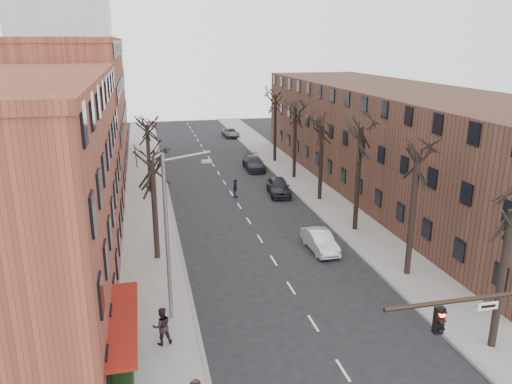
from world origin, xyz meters
TOP-DOWN VIEW (x-y plane):
  - sidewalk_left at (-8.00, 35.00)m, footprint 4.00×90.00m
  - sidewalk_right at (8.00, 35.00)m, footprint 4.00×90.00m
  - building_left_far at (-16.00, 44.00)m, footprint 12.00×28.00m
  - building_right at (16.00, 30.00)m, footprint 12.00×50.00m
  - awning_left at (-9.40, 6.00)m, footprint 1.20×7.00m
  - hedge at (-9.50, 5.00)m, footprint 0.80×6.00m
  - tree_right_a at (7.60, 4.00)m, footprint 5.20×5.20m
  - tree_right_b at (7.60, 12.00)m, footprint 5.20×5.20m
  - tree_right_c at (7.60, 20.00)m, footprint 5.20×5.20m
  - tree_right_d at (7.60, 28.00)m, footprint 5.20×5.20m
  - tree_right_e at (7.60, 36.00)m, footprint 5.20×5.20m
  - tree_right_f at (7.60, 44.00)m, footprint 5.20×5.20m
  - tree_left_a at (-7.60, 18.00)m, footprint 5.20×5.20m
  - tree_left_b at (-7.60, 34.00)m, footprint 5.20×5.20m
  - streetlight at (-7.03, 10.00)m, footprint 2.45×0.22m
  - silver_sedan at (3.62, 16.98)m, footprint 1.59×4.26m
  - parked_car_near at (4.36, 30.59)m, footprint 2.40×4.96m
  - parked_car_mid at (4.24, 40.75)m, footprint 2.25×5.22m
  - parked_car_far at (5.30, 61.75)m, footprint 2.25×4.69m
  - pedestrian_b at (-7.76, 7.70)m, footprint 1.03×0.86m
  - pedestrian_crossing at (0.13, 30.56)m, footprint 0.65×1.12m

SIDE VIEW (x-z plane):
  - awning_left at x=-9.40m, z-range -0.07..0.07m
  - tree_right_a at x=7.60m, z-range -5.00..5.00m
  - tree_right_b at x=7.60m, z-range -5.40..5.40m
  - tree_right_c at x=7.60m, z-range -5.80..5.80m
  - tree_right_d at x=7.60m, z-range -5.00..5.00m
  - tree_right_e at x=7.60m, z-range -5.40..5.40m
  - tree_right_f at x=7.60m, z-range -5.80..5.80m
  - tree_left_a at x=-7.60m, z-range -4.75..4.75m
  - tree_left_b at x=-7.60m, z-range -4.75..4.75m
  - sidewalk_left at x=-8.00m, z-range 0.00..0.15m
  - sidewalk_right at x=8.00m, z-range 0.00..0.15m
  - parked_car_far at x=5.30m, z-range 0.00..1.29m
  - hedge at x=-9.50m, z-range 0.15..1.15m
  - silver_sedan at x=3.62m, z-range 0.00..1.39m
  - parked_car_mid at x=4.24m, z-range 0.00..1.50m
  - parked_car_near at x=4.36m, z-range 0.00..1.63m
  - pedestrian_crossing at x=0.13m, z-range 0.00..1.79m
  - pedestrian_b at x=-7.76m, z-range 0.15..2.05m
  - building_right at x=16.00m, z-range 0.00..10.00m
  - streetlight at x=-7.03m, z-range 0.50..9.53m
  - building_left_far at x=-16.00m, z-range 0.00..14.00m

